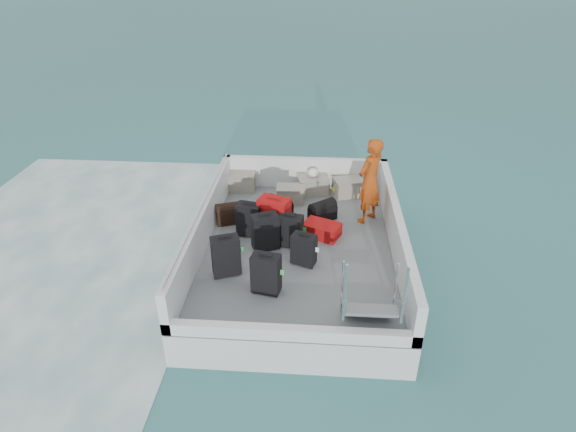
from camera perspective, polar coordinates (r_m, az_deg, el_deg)
name	(u,v)px	position (r m, az deg, el deg)	size (l,w,h in m)	color
ground	(298,272)	(9.17, 1.23, -6.64)	(160.00, 160.00, 0.00)	#195457
wake_foam	(54,262)	(10.50, -26.03, -4.88)	(10.00, 10.00, 0.00)	white
ferry_hull	(298,259)	(9.00, 1.25, -5.09)	(3.60, 5.00, 0.60)	silver
deck	(299,245)	(8.83, 1.27, -3.43)	(3.30, 4.70, 0.02)	slate
deck_fittings	(318,237)	(8.35, 3.57, -2.50)	(3.60, 5.00, 0.90)	silver
suitcase_0	(226,256)	(7.93, -7.37, -4.76)	(0.45, 0.26, 0.70)	black
suitcase_2	(249,220)	(8.97, -4.60, -0.46)	(0.45, 0.27, 0.65)	black
suitcase_3	(266,274)	(7.50, -2.62, -6.88)	(0.44, 0.26, 0.67)	black
suitcase_4	(265,232)	(8.54, -2.73, -1.93)	(0.46, 0.27, 0.68)	black
suitcase_5	(274,217)	(8.91, -1.63, -0.17)	(0.56, 0.33, 0.76)	#9D0C0D
suitcase_6	(304,250)	(8.16, 1.88, -4.03)	(0.41, 0.24, 0.56)	black
suitcase_7	(290,231)	(8.62, 0.28, -1.81)	(0.44, 0.25, 0.61)	black
suitcase_8	(322,230)	(9.03, 4.01, -1.64)	(0.43, 0.66, 0.26)	#9D0C0D
duffel_0	(231,215)	(9.52, -6.82, 0.16)	(0.56, 0.30, 0.32)	black
duffel_1	(279,209)	(9.66, -1.08, 0.85)	(0.52, 0.30, 0.32)	black
duffel_2	(322,212)	(9.55, 4.11, 0.42)	(0.53, 0.30, 0.32)	black
crate_0	(241,181)	(10.79, -5.64, 4.09)	(0.63, 0.44, 0.38)	gray
crate_1	(290,195)	(10.20, 0.29, 2.50)	(0.54, 0.37, 0.33)	gray
crate_2	(313,185)	(10.58, 2.97, 3.64)	(0.62, 0.43, 0.37)	gray
crate_3	(348,188)	(10.56, 7.17, 3.32)	(0.58, 0.40, 0.35)	gray
yellow_bag	(339,189)	(10.65, 6.01, 3.23)	(0.28, 0.26, 0.22)	yellow
white_bag	(313,174)	(10.46, 3.01, 5.00)	(0.24, 0.24, 0.18)	white
passenger	(370,181)	(9.34, 9.67, 4.11)	(0.63, 0.41, 1.70)	#E65515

